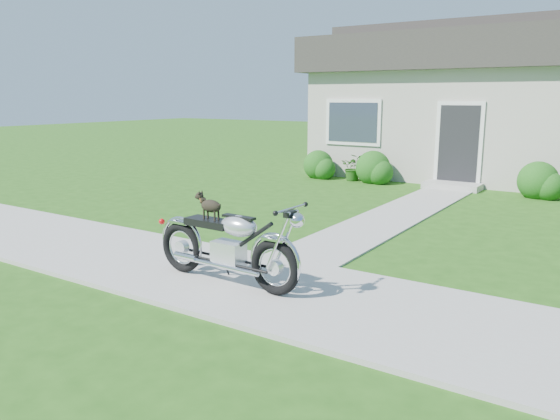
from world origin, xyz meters
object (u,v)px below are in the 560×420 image
object	(u,v)px
house	(544,102)
motorcycle_with_dog	(228,245)
potted_plant_left	(354,167)
potted_plant_right	(537,182)

from	to	relation	value
house	motorcycle_with_dog	distance (m)	12.45
potted_plant_left	potted_plant_right	bearing A→B (deg)	0.00
house	motorcycle_with_dog	xyz separation A→B (m)	(-1.71, -12.23, -1.62)
potted_plant_right	motorcycle_with_dog	distance (m)	9.06
house	potted_plant_left	bearing A→B (deg)	-140.86
house	potted_plant_right	xyz separation A→B (m)	(0.49, -3.44, -1.80)
potted_plant_left	motorcycle_with_dog	bearing A→B (deg)	-73.98
potted_plant_right	potted_plant_left	bearing A→B (deg)	180.00
potted_plant_left	motorcycle_with_dog	distance (m)	9.14
house	motorcycle_with_dog	size ratio (longest dim) A/B	5.67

